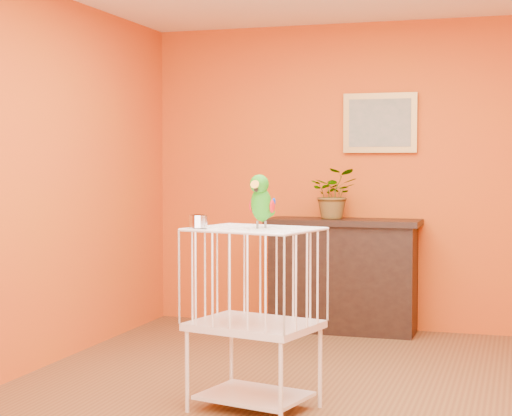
% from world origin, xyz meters
% --- Properties ---
extents(ground, '(4.50, 4.50, 0.00)m').
position_xyz_m(ground, '(0.00, 0.00, 0.00)').
color(ground, brown).
rests_on(ground, ground).
extents(room_shell, '(4.50, 4.50, 4.50)m').
position_xyz_m(room_shell, '(0.00, 0.00, 1.58)').
color(room_shell, '#CB4513').
rests_on(room_shell, ground).
extents(console_cabinet, '(1.28, 0.46, 0.95)m').
position_xyz_m(console_cabinet, '(-0.27, 2.03, 0.47)').
color(console_cabinet, black).
rests_on(console_cabinet, ground).
extents(potted_plant, '(0.46, 0.49, 0.33)m').
position_xyz_m(potted_plant, '(-0.35, 2.01, 1.11)').
color(potted_plant, '#26722D').
rests_on(potted_plant, console_cabinet).
extents(framed_picture, '(0.62, 0.04, 0.50)m').
position_xyz_m(framed_picture, '(0.00, 2.22, 1.75)').
color(framed_picture, '#B1853F').
rests_on(framed_picture, room_shell).
extents(birdcage, '(0.78, 0.66, 1.04)m').
position_xyz_m(birdcage, '(-0.30, -0.37, 0.54)').
color(birdcage, white).
rests_on(birdcage, ground).
extents(feed_cup, '(0.10, 0.10, 0.07)m').
position_xyz_m(feed_cup, '(-0.60, -0.47, 1.08)').
color(feed_cup, silver).
rests_on(feed_cup, birdcage).
extents(parrot, '(0.15, 0.27, 0.31)m').
position_xyz_m(parrot, '(-0.27, -0.33, 1.20)').
color(parrot, '#59544C').
rests_on(parrot, birdcage).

